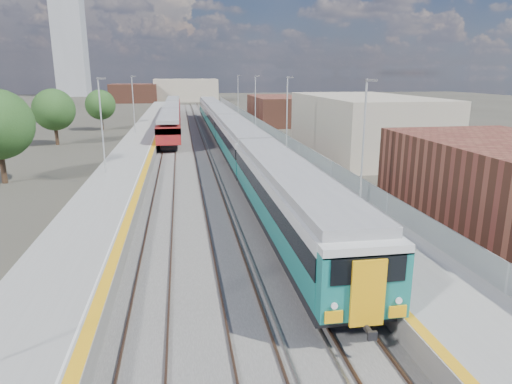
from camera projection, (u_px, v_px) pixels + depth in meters
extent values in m
plane|color=#47443A|center=(217.00, 150.00, 53.94)|extent=(320.00, 320.00, 0.00)
cube|color=#565451|center=(197.00, 147.00, 55.97)|extent=(10.50, 155.00, 0.06)
cube|color=#4C3323|center=(220.00, 143.00, 58.81)|extent=(0.07, 160.00, 0.14)
cube|color=#4C3323|center=(231.00, 143.00, 59.04)|extent=(0.07, 160.00, 0.14)
cube|color=#4C3323|center=(192.00, 143.00, 58.26)|extent=(0.07, 160.00, 0.14)
cube|color=#4C3323|center=(204.00, 143.00, 58.49)|extent=(0.07, 160.00, 0.14)
cube|color=#4C3323|center=(164.00, 144.00, 57.72)|extent=(0.07, 160.00, 0.14)
cube|color=#4C3323|center=(176.00, 144.00, 57.94)|extent=(0.07, 160.00, 0.14)
cube|color=gray|center=(217.00, 143.00, 58.76)|extent=(0.08, 160.00, 0.10)
cube|color=gray|center=(206.00, 143.00, 58.54)|extent=(0.08, 160.00, 0.10)
cube|color=slate|center=(257.00, 142.00, 57.02)|extent=(4.70, 155.00, 1.00)
cube|color=gray|center=(257.00, 138.00, 56.90)|extent=(4.70, 155.00, 0.03)
cube|color=orange|center=(240.00, 138.00, 56.56)|extent=(0.40, 155.00, 0.01)
cube|color=gray|center=(274.00, 133.00, 57.09)|extent=(0.06, 155.00, 1.20)
cylinder|color=#9EA0A3|center=(363.00, 144.00, 27.03)|extent=(0.12, 0.12, 7.50)
cube|color=#4C4C4F|center=(371.00, 80.00, 26.15)|extent=(0.70, 0.18, 0.14)
cylinder|color=#9EA0A3|center=(287.00, 114.00, 46.13)|extent=(0.12, 0.12, 7.50)
cube|color=#4C4C4F|center=(290.00, 77.00, 45.25)|extent=(0.70, 0.18, 0.14)
cylinder|color=#9EA0A3|center=(255.00, 102.00, 65.23)|extent=(0.12, 0.12, 7.50)
cube|color=#4C4C4F|center=(257.00, 76.00, 64.34)|extent=(0.70, 0.18, 0.14)
cylinder|color=#9EA0A3|center=(238.00, 96.00, 84.32)|extent=(0.12, 0.12, 7.50)
cube|color=#4C4C4F|center=(239.00, 75.00, 83.44)|extent=(0.70, 0.18, 0.14)
cube|color=slate|center=(140.00, 145.00, 54.79)|extent=(4.30, 155.00, 1.00)
cube|color=gray|center=(139.00, 140.00, 54.66)|extent=(4.30, 155.00, 0.03)
cube|color=orange|center=(156.00, 140.00, 54.95)|extent=(0.45, 155.00, 0.01)
cube|color=silver|center=(153.00, 140.00, 54.90)|extent=(0.08, 155.00, 0.01)
cylinder|color=#9EA0A3|center=(102.00, 126.00, 35.87)|extent=(0.12, 0.12, 7.50)
cube|color=#4C4C4F|center=(101.00, 79.00, 34.98)|extent=(0.70, 0.18, 0.14)
cylinder|color=#9EA0A3|center=(133.00, 105.00, 60.69)|extent=(0.12, 0.12, 7.50)
cube|color=#4C4C4F|center=(133.00, 76.00, 59.81)|extent=(0.70, 0.18, 0.14)
cube|color=#A8A086|center=(363.00, 125.00, 50.86)|extent=(11.00, 22.00, 6.40)
cube|color=brown|center=(276.00, 110.00, 82.10)|extent=(8.00, 18.00, 4.80)
cube|color=#A8A086|center=(186.00, 90.00, 148.23)|extent=(20.00, 14.00, 7.00)
cube|color=brown|center=(134.00, 93.00, 141.13)|extent=(14.00, 12.00, 5.60)
cube|color=gray|center=(70.00, 43.00, 175.53)|extent=(11.00, 11.00, 40.00)
cube|color=black|center=(287.00, 221.00, 25.04)|extent=(2.90, 20.78, 0.49)
cube|color=#136660|center=(287.00, 206.00, 24.82)|extent=(3.01, 20.78, 1.21)
cube|color=black|center=(288.00, 189.00, 24.58)|extent=(3.07, 20.78, 0.83)
cube|color=#BCBFBF|center=(288.00, 177.00, 24.41)|extent=(3.01, 20.78, 0.51)
cube|color=gray|center=(288.00, 169.00, 24.30)|extent=(2.66, 20.78, 0.43)
cube|color=black|center=(239.00, 155.00, 45.36)|extent=(2.90, 20.78, 0.49)
cube|color=#136660|center=(239.00, 146.00, 45.14)|extent=(3.01, 20.78, 1.21)
cube|color=black|center=(238.00, 137.00, 44.90)|extent=(3.07, 20.78, 0.83)
cube|color=#BCBFBF|center=(238.00, 130.00, 44.73)|extent=(3.01, 20.78, 0.51)
cube|color=gray|center=(238.00, 125.00, 44.62)|extent=(2.66, 20.78, 0.43)
cube|color=black|center=(220.00, 130.00, 65.67)|extent=(2.90, 20.78, 0.49)
cube|color=#136660|center=(220.00, 124.00, 65.46)|extent=(3.01, 20.78, 1.21)
cube|color=black|center=(220.00, 117.00, 65.22)|extent=(3.07, 20.78, 0.83)
cube|color=#BCBFBF|center=(220.00, 112.00, 65.05)|extent=(3.01, 20.78, 0.51)
cube|color=gray|center=(220.00, 109.00, 64.94)|extent=(2.66, 20.78, 0.43)
cube|color=black|center=(210.00, 116.00, 85.99)|extent=(2.90, 20.78, 0.49)
cube|color=#136660|center=(210.00, 112.00, 85.78)|extent=(3.01, 20.78, 1.21)
cube|color=black|center=(210.00, 107.00, 85.53)|extent=(3.07, 20.78, 0.83)
cube|color=#BCBFBF|center=(210.00, 103.00, 85.37)|extent=(3.01, 20.78, 0.51)
cube|color=gray|center=(210.00, 101.00, 85.25)|extent=(2.66, 20.78, 0.43)
cube|color=#136660|center=(363.00, 285.00, 14.52)|extent=(2.98, 0.64, 2.24)
cube|color=black|center=(369.00, 270.00, 14.04)|extent=(2.45, 0.06, 0.85)
cube|color=orange|center=(368.00, 293.00, 14.17)|extent=(1.12, 0.11, 2.24)
cube|color=black|center=(170.00, 139.00, 59.81)|extent=(1.90, 16.18, 0.66)
cube|color=maroon|center=(170.00, 127.00, 59.41)|extent=(2.81, 19.04, 2.00)
cube|color=black|center=(170.00, 123.00, 59.28)|extent=(2.87, 19.04, 0.70)
cube|color=gray|center=(169.00, 115.00, 59.03)|extent=(2.51, 19.04, 0.40)
cube|color=black|center=(172.00, 123.00, 78.47)|extent=(1.90, 16.18, 0.66)
cube|color=maroon|center=(172.00, 114.00, 78.07)|extent=(2.81, 19.04, 2.00)
cube|color=black|center=(172.00, 111.00, 77.94)|extent=(2.87, 19.04, 0.70)
cube|color=gray|center=(172.00, 105.00, 77.69)|extent=(2.51, 19.04, 0.40)
cube|color=black|center=(174.00, 114.00, 97.13)|extent=(1.90, 16.18, 0.66)
cube|color=maroon|center=(173.00, 106.00, 96.73)|extent=(2.81, 19.04, 2.00)
cube|color=black|center=(173.00, 104.00, 96.60)|extent=(2.87, 19.04, 0.70)
cube|color=gray|center=(173.00, 99.00, 96.35)|extent=(2.51, 19.04, 0.40)
cylinder|color=#382619|center=(3.00, 167.00, 37.39)|extent=(0.44, 0.44, 2.69)
cylinder|color=#382619|center=(57.00, 135.00, 57.57)|extent=(0.44, 0.44, 2.44)
sphere|color=#233F18|center=(54.00, 110.00, 56.76)|extent=(5.15, 5.15, 5.15)
cylinder|color=#382619|center=(102.00, 123.00, 72.59)|extent=(0.44, 0.44, 2.21)
sphere|color=#233F18|center=(100.00, 105.00, 71.86)|extent=(4.67, 4.67, 4.67)
cylinder|color=#382619|center=(357.00, 125.00, 70.71)|extent=(0.44, 0.44, 1.97)
sphere|color=#233F18|center=(358.00, 108.00, 70.06)|extent=(4.16, 4.16, 4.16)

